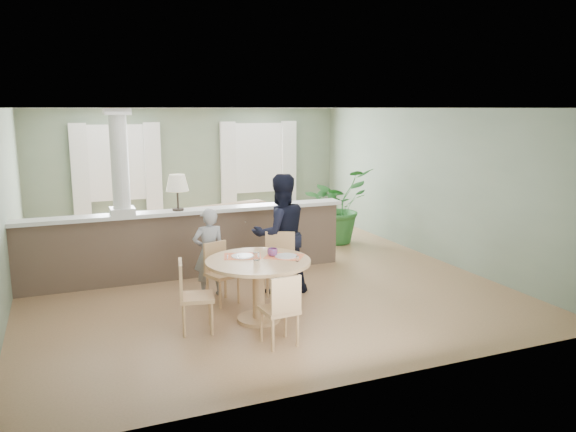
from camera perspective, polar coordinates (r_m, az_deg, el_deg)
name	(u,v)px	position (r m, az deg, el deg)	size (l,w,h in m)	color
ground	(246,274)	(9.36, -4.26, -5.89)	(8.00, 8.00, 0.00)	tan
room_shell	(232,161)	(9.59, -5.74, 5.54)	(7.02, 8.02, 2.71)	gray
pony_wall	(183,235)	(9.13, -10.61, -1.89)	(5.32, 0.38, 2.70)	brown
sofa	(228,229)	(10.87, -6.16, -1.28)	(2.84, 1.11, 0.83)	#825D47
houseplant	(336,206)	(11.42, 4.93, 1.06)	(1.36, 1.18, 1.51)	#2A6A2C
dining_table	(259,272)	(7.19, -2.99, -5.72)	(1.34, 1.34, 0.91)	tan
chair_far_boy	(220,270)	(7.96, -6.95, -5.43)	(0.49, 0.49, 0.85)	tan
chair_far_man	(279,264)	(7.94, -0.93, -4.87)	(0.60, 0.60, 0.98)	tan
chair_near	(282,307)	(6.46, -0.63, -9.23)	(0.42, 0.42, 0.86)	tan
chair_side	(191,293)	(6.96, -9.85, -7.71)	(0.48, 0.48, 0.90)	tan
child_person	(209,252)	(8.20, -8.03, -3.68)	(0.47, 0.31, 1.30)	#949499
man_person	(280,234)	(8.23, -0.79, -1.83)	(0.86, 0.67, 1.77)	black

